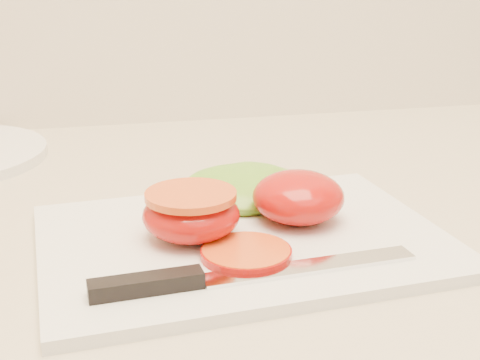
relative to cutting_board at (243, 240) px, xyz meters
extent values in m
cube|color=white|center=(0.00, 0.00, 0.00)|extent=(0.35, 0.26, 0.01)
ellipsoid|color=#B91001|center=(0.05, 0.02, 0.03)|extent=(0.08, 0.08, 0.04)
ellipsoid|color=#B91001|center=(-0.04, 0.00, 0.03)|extent=(0.08, 0.08, 0.04)
cylinder|color=red|center=(-0.04, 0.00, 0.04)|extent=(0.07, 0.07, 0.01)
cylinder|color=orange|center=(-0.01, -0.04, 0.01)|extent=(0.07, 0.07, 0.01)
ellipsoid|color=#7BAB2D|center=(0.02, 0.08, 0.02)|extent=(0.14, 0.11, 0.03)
cube|color=silver|center=(0.03, -0.07, 0.01)|extent=(0.17, 0.03, 0.00)
cube|color=black|center=(-0.09, -0.08, 0.01)|extent=(0.08, 0.02, 0.01)
camera|label=1|loc=(-0.12, -0.50, 0.23)|focal=50.00mm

